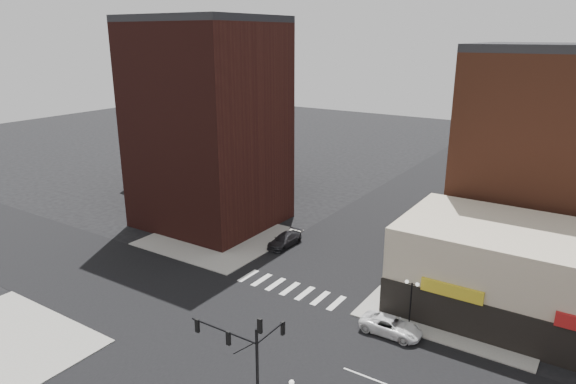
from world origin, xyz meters
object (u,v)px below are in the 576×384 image
Objects in this scene: dark_sedan_north at (285,240)px; traffic_signal at (248,350)px; street_lamp_ne at (411,292)px; white_suv at (391,326)px.

traffic_signal is at bearing -59.37° from dark_sedan_north.
traffic_signal is 28.40m from dark_sedan_north.
traffic_signal is 16.62m from street_lamp_ne.
traffic_signal is 1.87× the size of street_lamp_ne.
white_suv is (-0.89, -1.76, -2.58)m from street_lamp_ne.
street_lamp_ne is 0.82× the size of dark_sedan_north.
street_lamp_ne is 3.24m from white_suv.
street_lamp_ne is at bearing 73.25° from traffic_signal.
white_suv is at bearing -116.88° from street_lamp_ne.
dark_sedan_north reaches higher than white_suv.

